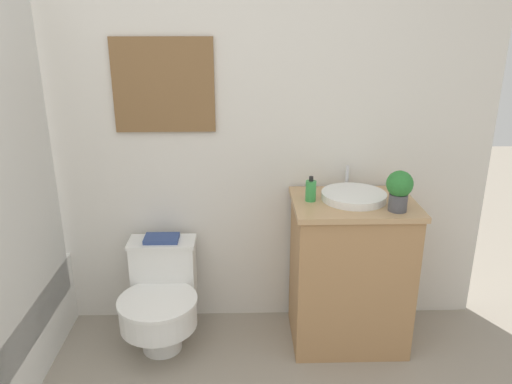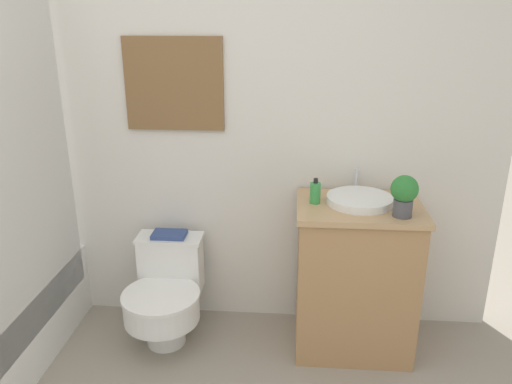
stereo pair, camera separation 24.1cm
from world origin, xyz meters
name	(u,v)px [view 1 (the left image)]	position (x,y,z in m)	size (l,w,h in m)	color
wall_back	(175,117)	(0.00, 1.86, 1.25)	(3.59, 0.07, 2.50)	silver
toilet	(161,298)	(-0.09, 1.54, 0.29)	(0.43, 0.56, 0.58)	white
vanity	(349,272)	(0.96, 1.57, 0.43)	(0.65, 0.49, 0.85)	#AD7F51
sink	(354,196)	(0.96, 1.59, 0.87)	(0.35, 0.38, 0.13)	white
soap_bottle	(311,191)	(0.73, 1.58, 0.91)	(0.06, 0.06, 0.14)	green
potted_plant	(399,188)	(1.15, 1.43, 0.97)	(0.13, 0.13, 0.21)	#4C4C51
book_on_tank	(162,238)	(-0.09, 1.69, 0.59)	(0.19, 0.13, 0.02)	#33477F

